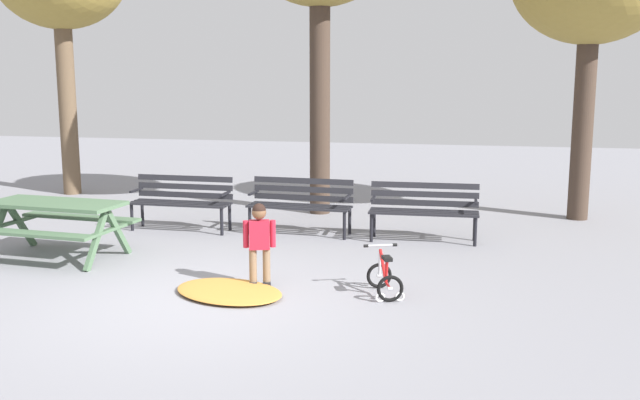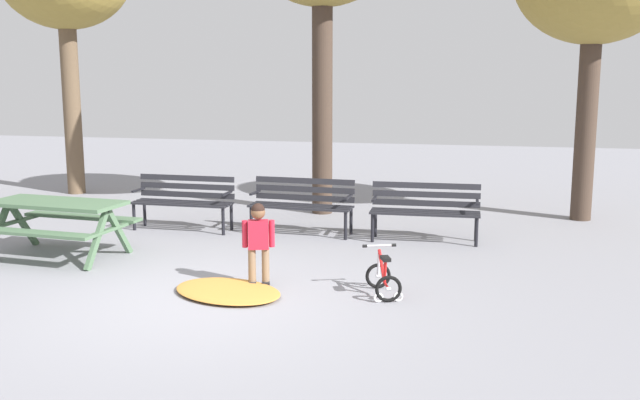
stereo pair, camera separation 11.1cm
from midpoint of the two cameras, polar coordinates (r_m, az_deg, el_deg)
The scene contains 8 objects.
ground at distance 8.19m, azimuth -10.04°, elevation -7.83°, with size 36.00×36.00×0.00m, color gray.
picnic_table at distance 10.43m, azimuth -20.21°, elevation -1.08°, with size 1.92×1.50×0.79m.
park_bench_far_left at distance 11.76m, azimuth -10.97°, elevation 0.15°, with size 1.61×0.49×0.85m.
park_bench_left at distance 11.28m, azimuth -1.78°, elevation -0.08°, with size 1.62×0.54×0.85m.
park_bench_right at distance 10.92m, azimuth 7.82°, elevation -0.51°, with size 1.61×0.49×0.85m.
child_standing at distance 8.51m, azimuth -5.12°, elevation -3.01°, with size 0.36×0.22×0.99m.
kids_bicycle at distance 8.28m, azimuth 4.68°, elevation -6.07°, with size 0.52×0.63×0.54m.
leaf_pile at distance 8.40m, azimuth -7.50°, elevation -7.06°, with size 1.33×0.93×0.07m, color #C68438.
Camera 1 is at (2.89, -7.24, 2.49)m, focal length 41.01 mm.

